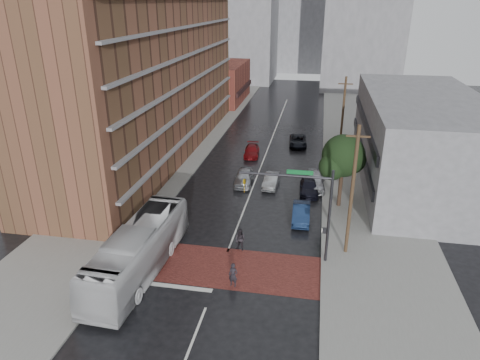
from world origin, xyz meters
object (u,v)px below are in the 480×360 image
(pedestrian_a, at_px, (233,275))
(car_parked_far, at_px, (315,180))
(suv_travel, at_px, (298,141))
(pedestrian_b, at_px, (240,240))
(car_parked_near, at_px, (301,213))
(car_parked_mid, at_px, (309,187))
(transit_bus, at_px, (139,250))
(car_travel_c, at_px, (252,151))
(car_travel_a, at_px, (244,177))
(car_travel_b, at_px, (271,181))

(pedestrian_a, distance_m, car_parked_far, 18.18)
(suv_travel, bearing_deg, pedestrian_b, -100.01)
(car_parked_near, xyz_separation_m, car_parked_mid, (0.47, 5.98, -0.06))
(car_parked_near, height_order, car_parked_mid, car_parked_near)
(car_parked_near, bearing_deg, transit_bus, -139.60)
(car_travel_c, bearing_deg, suv_travel, 38.37)
(car_travel_a, height_order, car_travel_b, car_travel_a)
(car_travel_b, xyz_separation_m, car_travel_c, (-3.46, 8.97, -0.03))
(transit_bus, xyz_separation_m, car_parked_far, (11.69, 17.00, -0.89))
(pedestrian_a, distance_m, car_travel_a, 17.28)
(pedestrian_a, bearing_deg, car_parked_mid, 84.60)
(car_travel_a, relative_size, suv_travel, 0.93)
(suv_travel, relative_size, car_parked_near, 1.13)
(transit_bus, height_order, pedestrian_b, transit_bus)
(car_travel_c, height_order, suv_travel, suv_travel)
(transit_bus, height_order, pedestrian_a, transit_bus)
(pedestrian_b, height_order, car_parked_mid, pedestrian_b)
(suv_travel, bearing_deg, car_travel_a, -112.91)
(car_travel_a, relative_size, car_parked_mid, 1.00)
(suv_travel, distance_m, car_parked_near, 20.91)
(car_travel_a, height_order, car_parked_near, car_travel_a)
(pedestrian_b, bearing_deg, car_parked_near, 76.26)
(pedestrian_a, bearing_deg, suv_travel, 95.38)
(pedestrian_b, relative_size, car_parked_far, 0.37)
(car_travel_c, xyz_separation_m, car_parked_far, (7.83, -8.47, 0.21))
(suv_travel, bearing_deg, transit_bus, -110.73)
(car_travel_b, distance_m, car_parked_mid, 3.95)
(pedestrian_a, xyz_separation_m, pedestrian_b, (-0.36, 4.50, 0.04))
(car_parked_near, relative_size, car_parked_far, 0.87)
(car_travel_b, distance_m, car_travel_c, 9.61)
(car_travel_b, height_order, car_parked_mid, car_travel_b)
(pedestrian_a, xyz_separation_m, car_travel_b, (0.57, 17.00, -0.20))
(car_travel_b, xyz_separation_m, car_parked_far, (4.37, 0.50, 0.18))
(car_travel_c, bearing_deg, car_travel_b, -73.66)
(pedestrian_a, relative_size, car_travel_b, 0.43)
(pedestrian_b, xyz_separation_m, car_parked_near, (4.31, 5.64, -0.20))
(car_parked_mid, bearing_deg, suv_travel, 94.60)
(car_parked_far, bearing_deg, pedestrian_b, -115.00)
(car_travel_a, relative_size, car_travel_c, 1.03)
(pedestrian_b, xyz_separation_m, suv_travel, (2.83, 26.49, -0.23))
(transit_bus, bearing_deg, suv_travel, 75.32)
(pedestrian_a, xyz_separation_m, car_parked_mid, (4.42, 16.12, -0.21))
(car_travel_b, bearing_deg, pedestrian_b, -91.67)
(car_travel_a, xyz_separation_m, suv_travel, (4.77, 13.86, -0.09))
(transit_bus, bearing_deg, car_parked_near, 44.14)
(car_parked_near, bearing_deg, car_travel_a, 130.19)
(car_travel_c, bearing_deg, car_parked_mid, -58.17)
(car_travel_a, relative_size, car_travel_b, 1.12)
(car_travel_a, distance_m, car_parked_far, 7.25)
(pedestrian_a, height_order, car_parked_mid, pedestrian_a)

